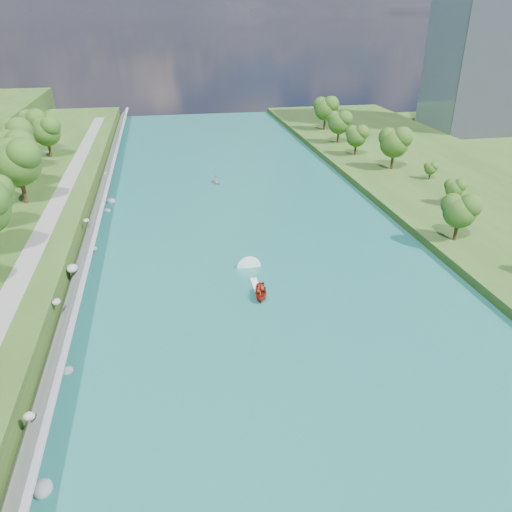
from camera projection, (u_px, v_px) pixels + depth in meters
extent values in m
plane|color=#2D5119|center=(280.00, 311.00, 63.50)|extent=(260.00, 260.00, 0.00)
cube|color=#1B6769|center=(252.00, 246.00, 81.14)|extent=(55.00, 240.00, 0.10)
cube|color=slate|center=(86.00, 249.00, 76.08)|extent=(3.54, 236.00, 4.05)
ellipsoid|color=gray|center=(43.00, 489.00, 39.48)|extent=(1.49, 1.91, 1.08)
ellipsoid|color=gray|center=(29.00, 416.00, 43.40)|extent=(1.02, 0.86, 0.80)
ellipsoid|color=gray|center=(68.00, 371.00, 52.73)|extent=(1.16, 1.28, 0.81)
ellipsoid|color=gray|center=(56.00, 302.00, 59.45)|extent=(0.99, 1.27, 0.60)
ellipsoid|color=gray|center=(72.00, 268.00, 69.10)|extent=(1.57, 2.01, 0.99)
ellipsoid|color=gray|center=(94.00, 249.00, 78.47)|extent=(1.01, 0.96, 0.61)
ellipsoid|color=gray|center=(86.00, 221.00, 83.26)|extent=(0.96, 1.23, 0.58)
ellipsoid|color=gray|center=(107.00, 211.00, 95.43)|extent=(1.32, 1.15, 0.90)
ellipsoid|color=gray|center=(111.00, 201.00, 100.23)|extent=(1.86, 2.23, 1.25)
ellipsoid|color=gray|center=(107.00, 174.00, 110.32)|extent=(1.60, 1.46, 1.11)
cube|color=gray|center=(38.00, 242.00, 74.21)|extent=(3.00, 200.00, 0.10)
cube|color=gray|center=(480.00, 29.00, 147.96)|extent=(22.00, 22.00, 60.00)
ellipsoid|color=#1D4412|center=(18.00, 165.00, 86.60)|extent=(8.29, 8.29, 13.81)
ellipsoid|color=#1D4412|center=(15.00, 154.00, 94.02)|extent=(8.09, 8.09, 13.48)
ellipsoid|color=#1D4412|center=(15.00, 140.00, 105.34)|extent=(7.94, 7.94, 13.24)
ellipsoid|color=#1D4412|center=(47.00, 133.00, 115.64)|extent=(6.70, 6.70, 11.16)
ellipsoid|color=#1D4412|center=(33.00, 127.00, 120.36)|extent=(7.20, 7.20, 12.01)
ellipsoid|color=#1D4412|center=(459.00, 213.00, 77.96)|extent=(5.46, 5.46, 9.11)
ellipsoid|color=#1D4412|center=(454.00, 190.00, 93.24)|extent=(3.60, 3.60, 6.00)
ellipsoid|color=#1D4412|center=(430.00, 169.00, 107.97)|extent=(2.74, 2.74, 4.56)
ellipsoid|color=#1D4412|center=(394.00, 145.00, 113.67)|extent=(6.88, 6.88, 11.46)
ellipsoid|color=#1D4412|center=(356.00, 138.00, 125.49)|extent=(5.41, 5.41, 9.01)
ellipsoid|color=#1D4412|center=(339.00, 124.00, 137.12)|extent=(6.27, 6.27, 10.46)
ellipsoid|color=#1D4412|center=(325.00, 110.00, 152.63)|extent=(7.14, 7.14, 11.90)
imported|color=#A81C0D|center=(261.00, 293.00, 66.07)|extent=(2.11, 4.12, 1.52)
imported|color=#66605B|center=(258.00, 292.00, 65.47)|extent=(0.70, 0.57, 1.66)
imported|color=#66605B|center=(264.00, 288.00, 66.42)|extent=(0.83, 0.67, 1.61)
cube|color=white|center=(256.00, 286.00, 69.04)|extent=(0.90, 5.00, 0.06)
imported|color=#979AA0|center=(216.00, 182.00, 111.04)|extent=(3.19, 3.68, 0.64)
imported|color=#66605B|center=(216.00, 179.00, 110.75)|extent=(0.81, 0.65, 1.46)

